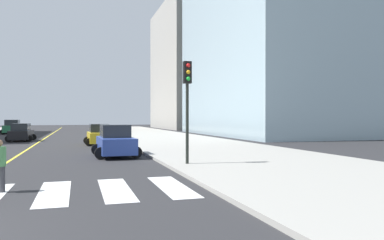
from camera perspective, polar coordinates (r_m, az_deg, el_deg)
name	(u,v)px	position (r m, az deg, el deg)	size (l,w,h in m)	color
sidewalk_kerb_east	(196,145)	(29.34, 0.67, -3.85)	(10.00, 120.00, 0.15)	#9E9B93
lane_divider_paint	(48,136)	(48.06, -20.92, -2.31)	(0.16, 80.00, 0.01)	yellow
parking_garage_concrete	(204,68)	(78.78, 1.84, 7.79)	(18.00, 24.00, 24.77)	#9E9B93
car_black_nearest	(21,133)	(39.05, -24.39, -1.78)	(2.46, 3.84, 1.69)	black
car_yellow_second	(99,135)	(31.75, -13.84, -2.23)	(2.49, 3.89, 1.71)	gold
car_blue_third	(115,142)	(22.09, -11.49, -3.23)	(2.63, 4.14, 1.83)	#2D479E
car_green_fourth	(13,127)	(56.52, -25.48, -1.01)	(2.71, 4.33, 1.93)	#236B42
traffic_light_near_corner	(187,92)	(17.13, -0.71, 4.30)	(0.36, 0.41, 4.64)	black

